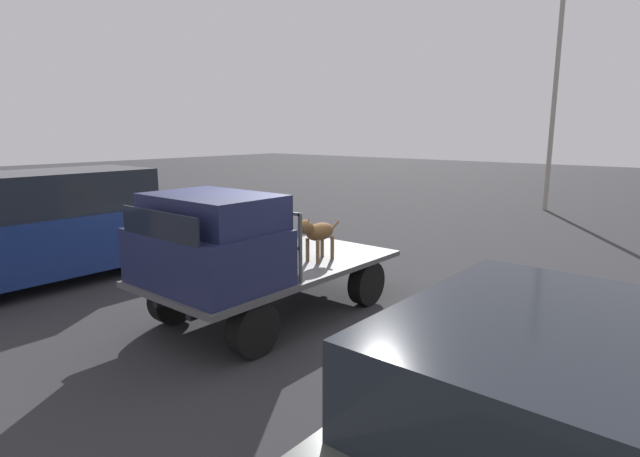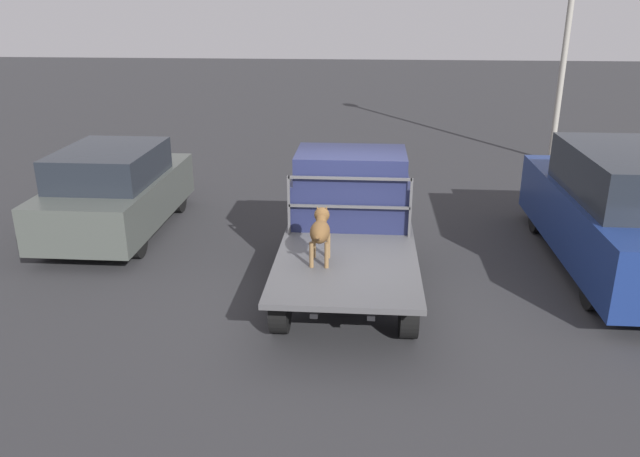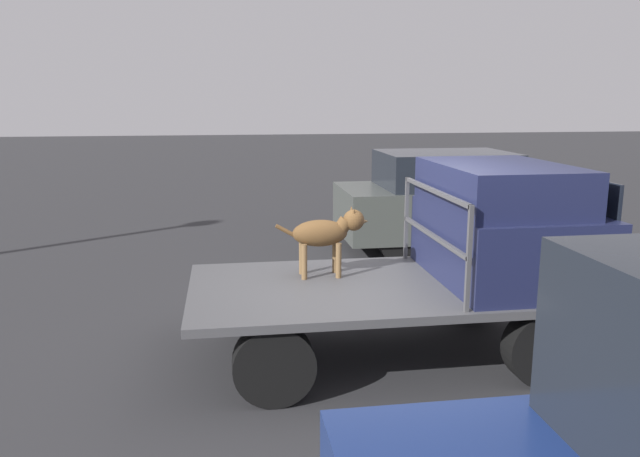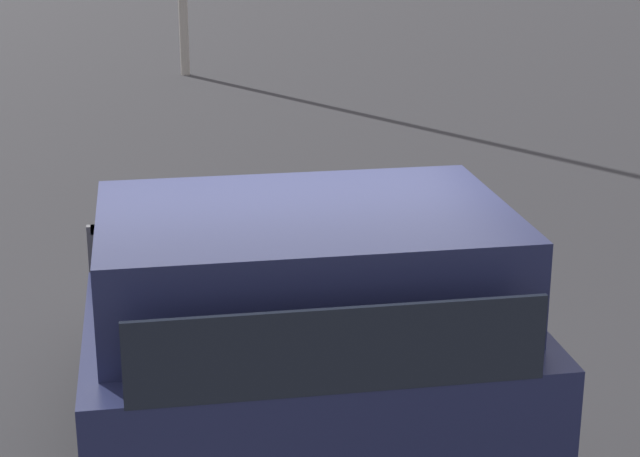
% 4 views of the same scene
% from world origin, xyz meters
% --- Properties ---
extents(ground_plane, '(80.00, 80.00, 0.00)m').
position_xyz_m(ground_plane, '(0.00, 0.00, 0.00)').
color(ground_plane, '#2D2D30').
extents(flatbed_truck, '(4.01, 2.05, 0.78)m').
position_xyz_m(flatbed_truck, '(0.00, 0.00, 0.58)').
color(flatbed_truck, black).
rests_on(flatbed_truck, ground).
extents(truck_cab, '(1.44, 1.93, 1.19)m').
position_xyz_m(truck_cab, '(1.21, 0.00, 1.35)').
color(truck_cab, '#1E2347').
rests_on(truck_cab, flatbed_truck).
extents(truck_headboard, '(0.04, 1.93, 0.95)m').
position_xyz_m(truck_headboard, '(0.45, 0.00, 1.41)').
color(truck_headboard, '#4C4C4F').
rests_on(truck_headboard, flatbed_truck).
extents(dog, '(0.98, 0.28, 0.73)m').
position_xyz_m(dog, '(-0.57, 0.37, 1.25)').
color(dog, brown).
rests_on(dog, flatbed_truck).
extents(parked_sedan, '(4.06, 1.86, 1.70)m').
position_xyz_m(parked_sedan, '(2.35, 4.52, 0.85)').
color(parked_sedan, black).
rests_on(parked_sedan, ground).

